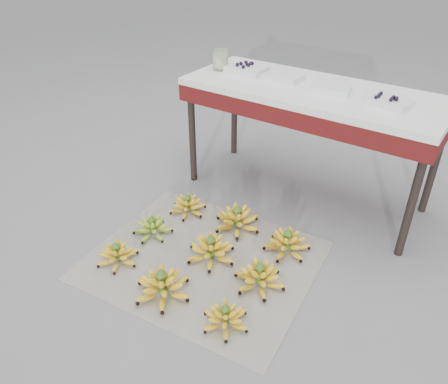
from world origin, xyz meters
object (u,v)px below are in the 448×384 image
Objects in this scene: bunch_mid_right at (260,277)px; bunch_back_left at (188,206)px; bunch_back_right at (287,243)px; newspaper_mat at (203,260)px; bunch_front_left at (117,255)px; bunch_mid_center at (211,250)px; bunch_mid_left at (153,228)px; tray_far_right at (389,102)px; bunch_back_center at (237,220)px; tray_left at (284,77)px; glass_jar at (221,60)px; bunch_front_right at (225,318)px; tray_right at (331,89)px; vendor_table at (312,101)px; bunch_front_center at (162,286)px; tray_far_left at (247,69)px.

bunch_mid_right is 0.82m from bunch_back_left.
newspaper_mat is at bearing -156.69° from bunch_back_right.
bunch_mid_center reaches higher than bunch_front_left.
bunch_mid_left is 0.90× the size of bunch_back_left.
bunch_back_right is (0.75, 0.64, 0.01)m from bunch_front_left.
bunch_back_center is at bearing -138.10° from tray_far_right.
tray_left is (-0.07, 0.64, 0.74)m from bunch_back_center.
glass_jar reaches higher than bunch_back_center.
bunch_back_right reaches higher than bunch_front_right.
tray_right reaches higher than bunch_back_center.
bunch_mid_left is at bearing -138.06° from tray_far_right.
tray_left is (-0.11, 0.98, 0.74)m from bunch_mid_center.
newspaper_mat is at bearing -60.42° from glass_jar.
vendor_table reaches higher than bunch_back_center.
bunch_mid_left is 0.83× the size of bunch_mid_center.
bunch_front_right is 0.88× the size of bunch_back_left.
bunch_mid_left is at bearing -81.39° from glass_jar.
bunch_front_left is 0.54m from bunch_mid_center.
bunch_back_right is (-0.01, 0.34, -0.00)m from bunch_mid_right.
newspaper_mat is at bearing 58.88° from bunch_front_left.
bunch_back_right is (0.74, 0.02, 0.01)m from bunch_back_left.
vendor_table is 0.72m from glass_jar.
tray_far_right is (0.25, 1.27, 0.76)m from bunch_front_right.
tray_left reaches higher than bunch_back_right.
bunch_back_left is (-0.41, 0.29, -0.01)m from bunch_mid_center.
bunch_mid_right is (0.34, -0.03, -0.00)m from bunch_mid_center.
bunch_back_left reaches higher than bunch_front_left.
bunch_mid_center is at bearing -123.55° from tray_far_right.
bunch_front_left is at bearing -129.59° from tray_far_right.
bunch_mid_left is 0.93× the size of bunch_mid_right.
bunch_front_left is at bearing -167.39° from bunch_front_right.
glass_jar reaches higher than bunch_mid_center.
newspaper_mat is 3.55× the size of bunch_back_right.
newspaper_mat is 4.88× the size of tray_far_right.
glass_jar reaches higher than bunch_back_right.
bunch_front_center is at bearing -36.21° from bunch_back_left.
bunch_mid_center is 0.45m from bunch_back_right.
bunch_mid_left is 0.32m from bunch_back_left.
tray_right is at bearing -6.34° from tray_left.
newspaper_mat is 9.29× the size of glass_jar.
bunch_front_right is 1.17× the size of tray_left.
newspaper_mat is 4.69× the size of tray_far_left.
newspaper_mat is 3.70× the size of bunch_front_center.
bunch_mid_center is (0.42, 0.33, 0.01)m from bunch_front_left.
bunch_front_right is at bearing -71.14° from tray_left.
bunch_front_center is 1.32× the size of tray_far_right.
tray_left is (0.31, 1.31, 0.75)m from bunch_front_left.
bunch_mid_center is 1.23m from tray_left.
bunch_front_center is at bearing -67.47° from glass_jar.
tray_far_right reaches higher than bunch_back_center.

